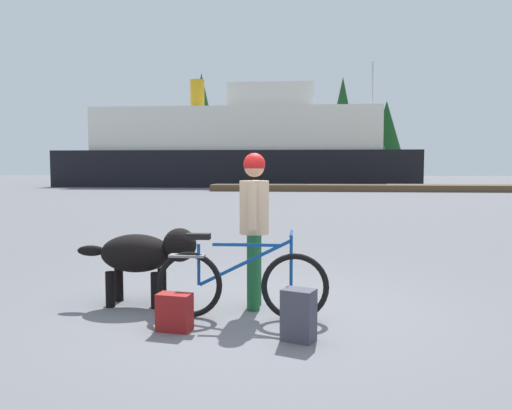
# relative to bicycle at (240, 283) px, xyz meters

# --- Properties ---
(ground_plane) EXTENTS (160.00, 160.00, 0.00)m
(ground_plane) POSITION_rel_bicycle_xyz_m (0.12, 0.21, -0.37)
(ground_plane) COLOR slate
(bicycle) EXTENTS (1.76, 0.44, 0.90)m
(bicycle) POSITION_rel_bicycle_xyz_m (0.00, 0.00, 0.00)
(bicycle) COLOR black
(bicycle) RESTS_ON ground_plane
(person_cyclist) EXTENTS (0.32, 0.53, 1.69)m
(person_cyclist) POSITION_rel_bicycle_xyz_m (0.10, 0.45, 0.64)
(person_cyclist) COLOR #19592D
(person_cyclist) RESTS_ON ground_plane
(dog) EXTENTS (1.36, 0.50, 0.87)m
(dog) POSITION_rel_bicycle_xyz_m (-1.13, 0.45, 0.20)
(dog) COLOR black
(dog) RESTS_ON ground_plane
(backpack) EXTENTS (0.33, 0.29, 0.46)m
(backpack) POSITION_rel_bicycle_xyz_m (0.60, -0.60, -0.14)
(backpack) COLOR #3F3F4C
(backpack) RESTS_ON ground_plane
(handbag_pannier) EXTENTS (0.35, 0.23, 0.36)m
(handbag_pannier) POSITION_rel_bicycle_xyz_m (-0.57, -0.43, -0.20)
(handbag_pannier) COLOR maroon
(handbag_pannier) RESTS_ON ground_plane
(dock_pier) EXTENTS (19.17, 2.95, 0.40)m
(dock_pier) POSITION_rel_bicycle_xyz_m (4.48, 27.96, -0.17)
(dock_pier) COLOR brown
(dock_pier) RESTS_ON ground_plane
(ferry_boat) EXTENTS (26.76, 8.18, 8.29)m
(ferry_boat) POSITION_rel_bicycle_xyz_m (-4.37, 35.73, 2.50)
(ferry_boat) COLOR black
(ferry_boat) RESTS_ON ground_plane
(sailboat_moored) EXTENTS (6.06, 1.70, 9.49)m
(sailboat_moored) POSITION_rel_bicycle_xyz_m (5.81, 35.83, 0.17)
(sailboat_moored) COLOR silver
(sailboat_moored) RESTS_ON ground_plane
(pine_tree_far_left) EXTENTS (4.00, 4.00, 11.82)m
(pine_tree_far_left) POSITION_rel_bicycle_xyz_m (-10.69, 52.67, 6.84)
(pine_tree_far_left) COLOR #4C331E
(pine_tree_far_left) RESTS_ON ground_plane
(pine_tree_center) EXTENTS (3.49, 3.49, 11.04)m
(pine_tree_center) POSITION_rel_bicycle_xyz_m (4.77, 51.91, 6.47)
(pine_tree_center) COLOR #4C331E
(pine_tree_center) RESTS_ON ground_plane
(pine_tree_far_right) EXTENTS (4.33, 4.33, 8.16)m
(pine_tree_far_right) POSITION_rel_bicycle_xyz_m (7.64, 52.05, 4.71)
(pine_tree_far_right) COLOR #4C331E
(pine_tree_far_right) RESTS_ON ground_plane
(pine_tree_mid_back) EXTENTS (3.77, 3.77, 9.17)m
(pine_tree_mid_back) POSITION_rel_bicycle_xyz_m (10.31, 57.75, 5.61)
(pine_tree_mid_back) COLOR #4C331E
(pine_tree_mid_back) RESTS_ON ground_plane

